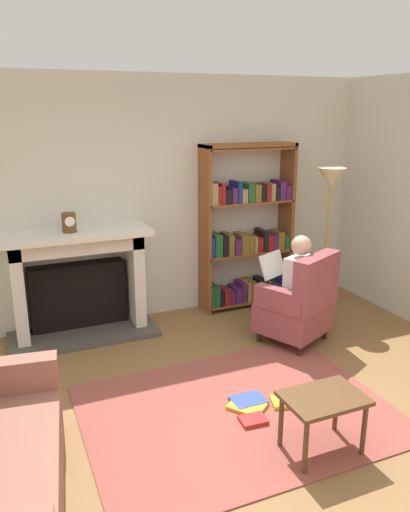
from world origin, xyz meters
TOP-DOWN VIEW (x-y plane):
  - ground at (0.00, 0.00)m, footprint 14.00×14.00m
  - back_wall at (0.00, 2.55)m, footprint 5.60×0.10m
  - area_rug at (0.00, 0.30)m, footprint 2.40×1.80m
  - fireplace at (-0.88, 2.30)m, footprint 1.53×0.64m
  - mantel_clock at (-0.95, 2.20)m, footprint 0.14×0.14m
  - bookshelf at (1.12, 2.33)m, footprint 1.12×0.32m
  - armchair_reading at (1.14, 1.19)m, footprint 0.85×0.84m
  - seated_reader at (1.09, 1.29)m, footprint 0.52×0.60m
  - side_table at (0.33, -0.35)m, footprint 0.56×0.39m
  - scattered_books at (0.17, 0.28)m, footprint 0.64×0.44m
  - floor_lamp at (1.91, 1.84)m, footprint 0.32×0.32m

SIDE VIEW (x-z plane):
  - ground at x=0.00m, z-range 0.00..0.00m
  - area_rug at x=0.00m, z-range 0.00..0.01m
  - scattered_books at x=0.17m, z-range 0.01..0.04m
  - side_table at x=0.33m, z-range 0.15..0.59m
  - armchair_reading at x=1.14m, z-range -0.06..0.91m
  - fireplace at x=-0.88m, z-range 0.03..1.18m
  - seated_reader at x=1.09m, z-range 0.05..1.19m
  - bookshelf at x=1.12m, z-range -0.06..1.90m
  - mantel_clock at x=-0.95m, z-range 1.15..1.34m
  - back_wall at x=0.00m, z-range 0.00..2.70m
  - floor_lamp at x=1.91m, z-range 0.59..2.29m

